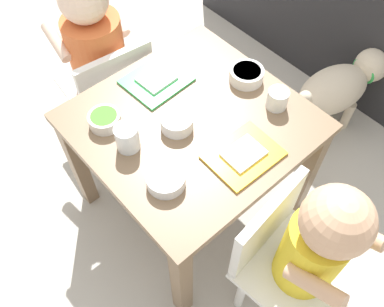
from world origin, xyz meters
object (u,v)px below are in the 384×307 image
at_px(veggie_bowl_near, 105,119).
at_px(veggie_bowl_far, 246,74).
at_px(dining_table, 192,137).
at_px(water_cup_right, 277,100).
at_px(dog, 340,87).
at_px(food_tray_left, 156,80).
at_px(water_cup_left, 127,139).
at_px(cereal_bowl_left_side, 177,122).
at_px(cereal_bowl_right_side, 166,179).
at_px(seated_child_left, 97,51).
at_px(food_tray_right, 244,155).
at_px(seated_child_right, 310,247).

bearing_deg(veggie_bowl_near, veggie_bowl_far, 71.81).
xyz_separation_m(dining_table, water_cup_right, (0.12, 0.21, 0.10)).
height_order(dog, food_tray_left, food_tray_left).
xyz_separation_m(water_cup_left, cereal_bowl_left_side, (0.04, 0.14, -0.01)).
bearing_deg(dog, cereal_bowl_left_side, -97.75).
distance_m(dining_table, veggie_bowl_near, 0.26).
bearing_deg(cereal_bowl_left_side, cereal_bowl_right_side, -49.00).
bearing_deg(dog, water_cup_right, -86.39).
xyz_separation_m(veggie_bowl_far, cereal_bowl_right_side, (0.12, -0.41, -0.00)).
bearing_deg(seated_child_left, food_tray_right, 3.24).
xyz_separation_m(seated_child_left, water_cup_left, (0.41, -0.17, 0.07)).
xyz_separation_m(food_tray_right, veggie_bowl_far, (-0.19, 0.21, 0.01)).
bearing_deg(seated_child_right, dog, 117.42).
distance_m(seated_child_left, food_tray_left, 0.28).
bearing_deg(veggie_bowl_far, veggie_bowl_near, -108.19).
xyz_separation_m(veggie_bowl_near, cereal_bowl_right_side, (0.26, 0.00, -0.00)).
relative_size(seated_child_left, water_cup_right, 11.51).
height_order(dining_table, cereal_bowl_left_side, cereal_bowl_left_side).
relative_size(dining_table, cereal_bowl_right_side, 6.12).
bearing_deg(seated_child_left, dining_table, 2.18).
relative_size(seated_child_left, veggie_bowl_far, 6.84).
bearing_deg(cereal_bowl_right_side, water_cup_right, 88.83).
relative_size(veggie_bowl_far, cereal_bowl_left_side, 1.13).
relative_size(seated_child_right, food_tray_left, 3.59).
height_order(food_tray_right, cereal_bowl_right_side, cereal_bowl_right_side).
height_order(seated_child_right, food_tray_left, seated_child_right).
height_order(food_tray_left, water_cup_right, water_cup_right).
relative_size(seated_child_left, cereal_bowl_left_side, 7.75).
distance_m(veggie_bowl_far, veggie_bowl_near, 0.44).
bearing_deg(dining_table, seated_child_left, -177.82).
height_order(food_tray_right, water_cup_right, water_cup_right).
distance_m(dining_table, seated_child_right, 0.45).
relative_size(water_cup_left, water_cup_right, 1.23).
relative_size(dining_table, veggie_bowl_near, 6.75).
distance_m(seated_child_right, water_cup_left, 0.53).
height_order(veggie_bowl_far, cereal_bowl_right_side, veggie_bowl_far).
distance_m(seated_child_left, seated_child_right, 0.91).
height_order(food_tray_right, cereal_bowl_left_side, cereal_bowl_left_side).
xyz_separation_m(dog, veggie_bowl_near, (-0.24, -0.86, 0.28)).
xyz_separation_m(seated_child_left, veggie_bowl_near, (0.31, -0.17, 0.06)).
bearing_deg(food_tray_left, seated_child_left, -172.50).
xyz_separation_m(dog, food_tray_left, (-0.27, -0.65, 0.26)).
distance_m(dining_table, seated_child_left, 0.46).
bearing_deg(food_tray_right, dog, 97.91).
xyz_separation_m(food_tray_left, cereal_bowl_left_side, (0.17, -0.07, 0.02)).
bearing_deg(food_tray_left, dining_table, -5.87).
distance_m(dog, veggie_bowl_far, 0.54).
bearing_deg(seated_child_right, cereal_bowl_right_side, -154.93).
bearing_deg(veggie_bowl_near, dining_table, 52.23).
xyz_separation_m(dining_table, food_tray_left, (-0.18, 0.02, 0.08)).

